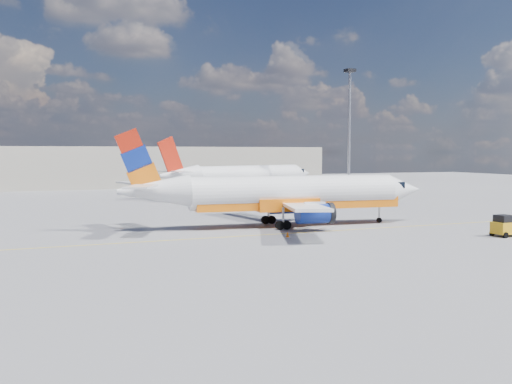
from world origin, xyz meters
name	(u,v)px	position (x,y,z in m)	size (l,w,h in m)	color
ground	(287,239)	(0.00, 0.00, 0.00)	(240.00, 240.00, 0.00)	slate
taxi_line	(272,234)	(0.00, 3.00, 0.01)	(70.00, 0.15, 0.01)	yellow
terminal_main	(154,167)	(5.00, 75.00, 4.00)	(70.00, 14.00, 8.00)	beige
main_jet	(284,194)	(3.17, 7.37, 3.03)	(29.96, 23.62, 9.09)	white
second_jet	(244,176)	(13.02, 43.92, 3.08)	(30.41, 23.10, 9.23)	white
gse_tug	(507,226)	(17.53, -5.26, 0.85)	(2.60, 1.69, 1.80)	black
traffic_cone	(288,235)	(0.48, 0.86, 0.24)	(0.35, 0.35, 0.49)	white
floodlight_mast	(349,120)	(27.83, 36.75, 11.89)	(1.45, 1.45, 19.83)	#9999A1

